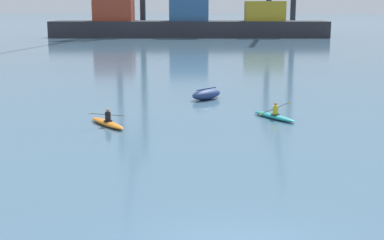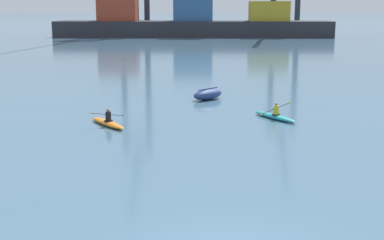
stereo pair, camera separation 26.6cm
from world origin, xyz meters
name	(u,v)px [view 1 (the left image)]	position (x,y,z in m)	size (l,w,h in m)	color
container_barge	(188,23)	(-3.30, 96.87, 2.76)	(55.32, 8.46, 8.39)	#28282D
capsized_dinghy	(206,94)	(-0.48, 23.66, 0.35)	(2.56, 2.66, 0.76)	navy
kayak_orange	(107,122)	(-5.90, 15.46, 0.17)	(2.53, 3.07, 0.95)	orange
kayak_teal	(274,116)	(3.30, 17.36, 0.17)	(2.36, 3.18, 0.95)	teal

